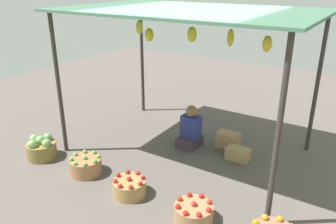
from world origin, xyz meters
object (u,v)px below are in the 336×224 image
wooden_crate_near_vendor (228,140)px  basket_cabbages (41,148)px  wooden_crate_stacked_rear (238,154)px  basket_red_tomatoes (194,212)px  vendor_person (190,131)px  basket_green_apples (86,166)px  basket_red_apples (129,187)px

wooden_crate_near_vendor → basket_cabbages: bearing=-141.2°
wooden_crate_stacked_rear → basket_red_tomatoes: bearing=-86.6°
basket_cabbages → wooden_crate_near_vendor: basket_cabbages is taller
wooden_crate_near_vendor → vendor_person: bearing=-154.9°
basket_red_tomatoes → wooden_crate_stacked_rear: 1.78m
basket_green_apples → vendor_person: bearing=61.7°
basket_cabbages → wooden_crate_near_vendor: 3.29m
basket_cabbages → basket_red_apples: 1.95m
basket_cabbages → wooden_crate_stacked_rear: size_ratio=1.27×
wooden_crate_near_vendor → basket_red_tomatoes: bearing=-78.6°
basket_cabbages → basket_red_tomatoes: 2.99m
vendor_person → wooden_crate_near_vendor: 0.70m
basket_cabbages → basket_green_apples: size_ratio=1.00×
wooden_crate_near_vendor → wooden_crate_stacked_rear: wooden_crate_near_vendor is taller
vendor_person → wooden_crate_near_vendor: vendor_person is taller
basket_green_apples → wooden_crate_stacked_rear: size_ratio=1.28×
basket_cabbages → basket_red_apples: bearing=-1.2°
basket_red_tomatoes → wooden_crate_near_vendor: bearing=101.4°
vendor_person → wooden_crate_near_vendor: bearing=25.1°
basket_red_apples → wooden_crate_stacked_rear: size_ratio=1.22×
vendor_person → basket_red_apples: 1.82m
vendor_person → basket_red_apples: size_ratio=1.64×
basket_cabbages → basket_red_tomatoes: size_ratio=0.99×
basket_cabbages → basket_green_apples: 1.01m
wooden_crate_stacked_rear → basket_red_apples: bearing=-117.5°
basket_red_tomatoes → wooden_crate_near_vendor: 2.14m
basket_cabbages → basket_red_tomatoes: bearing=-0.7°
vendor_person → basket_green_apples: vendor_person is taller
basket_cabbages → basket_red_apples: size_ratio=1.04×
wooden_crate_near_vendor → wooden_crate_stacked_rear: (0.32, -0.31, -0.04)m
basket_green_apples → basket_red_tomatoes: bearing=-2.2°
basket_cabbages → wooden_crate_near_vendor: bearing=38.8°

